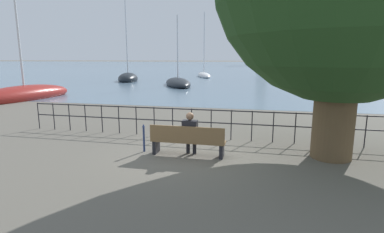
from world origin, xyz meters
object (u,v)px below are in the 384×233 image
at_px(sailboat_3, 178,83).
at_px(harbor_lighthouse, 263,39).
at_px(closed_umbrella, 144,136).
at_px(park_bench, 188,141).
at_px(seated_person_left, 190,132).
at_px(sailboat_2, 25,95).
at_px(sailboat_0, 128,78).
at_px(sailboat_1, 204,75).

relative_size(sailboat_3, harbor_lighthouse, 0.34).
xyz_separation_m(closed_umbrella, sailboat_3, (-5.18, 22.39, -0.22)).
height_order(park_bench, harbor_lighthouse, harbor_lighthouse).
bearing_deg(seated_person_left, sailboat_2, 146.22).
bearing_deg(harbor_lighthouse, sailboat_3, -94.57).
relative_size(sailboat_0, harbor_lighthouse, 0.43).
height_order(closed_umbrella, harbor_lighthouse, harbor_lighthouse).
height_order(sailboat_1, sailboat_2, sailboat_2).
bearing_deg(park_bench, sailboat_1, 99.98).
xyz_separation_m(sailboat_0, harbor_lighthouse, (16.69, 106.05, 11.04)).
bearing_deg(sailboat_3, closed_umbrella, -100.46).
height_order(seated_person_left, harbor_lighthouse, harbor_lighthouse).
height_order(closed_umbrella, sailboat_2, sailboat_2).
bearing_deg(seated_person_left, sailboat_3, 106.45).
distance_m(sailboat_1, sailboat_2, 29.72).
bearing_deg(closed_umbrella, sailboat_0, 115.67).
xyz_separation_m(sailboat_0, sailboat_1, (7.67, 11.09, -0.09)).
height_order(sailboat_1, harbor_lighthouse, harbor_lighthouse).
distance_m(sailboat_2, sailboat_3, 14.99).
bearing_deg(sailboat_2, sailboat_3, 68.43).
bearing_deg(seated_person_left, sailboat_1, 100.08).
xyz_separation_m(sailboat_1, sailboat_3, (0.17, -15.79, -0.01)).
relative_size(park_bench, closed_umbrella, 2.52).
bearing_deg(sailboat_2, seated_person_left, -25.82).
bearing_deg(park_bench, sailboat_0, 117.91).
xyz_separation_m(park_bench, sailboat_3, (-6.56, 22.49, -0.19)).
relative_size(seated_person_left, sailboat_3, 0.15).
xyz_separation_m(seated_person_left, sailboat_0, (-14.46, 27.11, -0.35)).
bearing_deg(harbor_lighthouse, sailboat_0, -98.94).
bearing_deg(sailboat_2, sailboat_1, 83.91).
xyz_separation_m(park_bench, sailboat_1, (-6.74, 38.28, -0.18)).
bearing_deg(sailboat_0, park_bench, -81.52).
bearing_deg(sailboat_3, sailboat_0, 125.58).
bearing_deg(sailboat_2, harbor_lighthouse, 90.49).
height_order(park_bench, seated_person_left, seated_person_left).
height_order(sailboat_2, harbor_lighthouse, harbor_lighthouse).
bearing_deg(sailboat_0, seated_person_left, -81.36).
distance_m(park_bench, seated_person_left, 0.27).
height_order(sailboat_0, sailboat_1, sailboat_0).
relative_size(park_bench, harbor_lighthouse, 0.09).
relative_size(seated_person_left, sailboat_2, 0.12).
bearing_deg(sailboat_1, harbor_lighthouse, 65.75).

